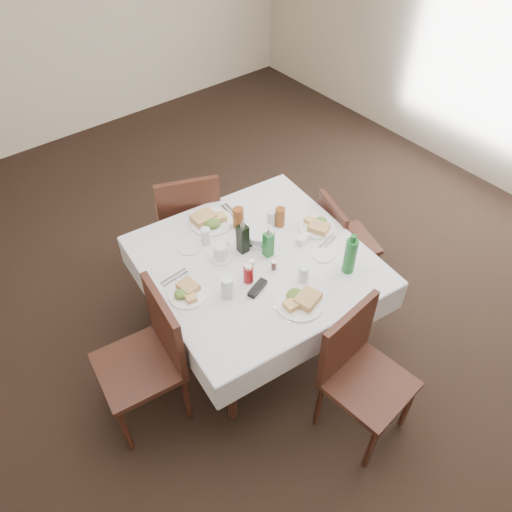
# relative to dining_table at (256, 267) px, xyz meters

# --- Properties ---
(ground_plane) EXTENTS (7.00, 7.00, 0.00)m
(ground_plane) POSITION_rel_dining_table_xyz_m (0.02, 0.02, -0.68)
(ground_plane) COLOR black
(room_shell) EXTENTS (6.04, 7.04, 2.80)m
(room_shell) POSITION_rel_dining_table_xyz_m (0.02, 0.02, 1.03)
(room_shell) COLOR beige
(room_shell) RESTS_ON ground
(dining_table) EXTENTS (1.50, 1.50, 0.76)m
(dining_table) POSITION_rel_dining_table_xyz_m (0.00, 0.00, 0.00)
(dining_table) COLOR black
(dining_table) RESTS_ON ground
(chair_north) EXTENTS (0.60, 0.60, 0.97)m
(chair_north) POSITION_rel_dining_table_xyz_m (0.01, 0.84, -0.13)
(chair_north) COLOR black
(chair_north) RESTS_ON ground
(chair_south) EXTENTS (0.49, 0.49, 0.95)m
(chair_south) POSITION_rel_dining_table_xyz_m (0.05, -0.89, -0.14)
(chair_south) COLOR black
(chair_south) RESTS_ON ground
(chair_east) EXTENTS (0.49, 0.49, 0.83)m
(chair_east) POSITION_rel_dining_table_xyz_m (0.82, 0.00, -0.21)
(chair_east) COLOR black
(chair_east) RESTS_ON ground
(chair_west) EXTENTS (0.52, 0.52, 0.98)m
(chair_west) POSITION_rel_dining_table_xyz_m (-0.85, -0.07, -0.13)
(chair_west) COLOR black
(chair_west) RESTS_ON ground
(meal_north) EXTENTS (0.30, 0.30, 0.07)m
(meal_north) POSITION_rel_dining_table_xyz_m (-0.03, 0.47, 0.10)
(meal_north) COLOR white
(meal_north) RESTS_ON dining_table
(meal_south) EXTENTS (0.29, 0.29, 0.06)m
(meal_south) POSITION_rel_dining_table_xyz_m (-0.03, -0.45, 0.10)
(meal_south) COLOR white
(meal_south) RESTS_ON dining_table
(meal_east) EXTENTS (0.26, 0.26, 0.06)m
(meal_east) POSITION_rel_dining_table_xyz_m (0.52, -0.02, 0.10)
(meal_east) COLOR white
(meal_east) RESTS_ON dining_table
(meal_west) EXTENTS (0.24, 0.24, 0.05)m
(meal_west) POSITION_rel_dining_table_xyz_m (-0.51, 0.02, 0.10)
(meal_west) COLOR white
(meal_west) RESTS_ON dining_table
(side_plate_a) EXTENTS (0.16, 0.16, 0.01)m
(side_plate_a) POSITION_rel_dining_table_xyz_m (-0.27, 0.35, 0.08)
(side_plate_a) COLOR white
(side_plate_a) RESTS_ON dining_table
(side_plate_b) EXTENTS (0.14, 0.14, 0.01)m
(side_plate_b) POSITION_rel_dining_table_xyz_m (0.36, -0.25, 0.08)
(side_plate_b) COLOR white
(side_plate_b) RESTS_ON dining_table
(water_n) EXTENTS (0.06, 0.06, 0.12)m
(water_n) POSITION_rel_dining_table_xyz_m (-0.17, 0.32, 0.14)
(water_n) COLOR silver
(water_n) RESTS_ON dining_table
(water_s) EXTENTS (0.06, 0.06, 0.11)m
(water_s) POSITION_rel_dining_table_xyz_m (0.11, -0.33, 0.14)
(water_s) COLOR silver
(water_s) RESTS_ON dining_table
(water_e) EXTENTS (0.06, 0.06, 0.11)m
(water_e) POSITION_rel_dining_table_xyz_m (0.29, 0.20, 0.13)
(water_e) COLOR silver
(water_e) RESTS_ON dining_table
(water_w) EXTENTS (0.08, 0.08, 0.14)m
(water_w) POSITION_rel_dining_table_xyz_m (-0.33, -0.14, 0.15)
(water_w) COLOR silver
(water_w) RESTS_ON dining_table
(iced_tea_a) EXTENTS (0.07, 0.07, 0.16)m
(iced_tea_a) POSITION_rel_dining_table_xyz_m (0.10, 0.32, 0.16)
(iced_tea_a) COLOR brown
(iced_tea_a) RESTS_ON dining_table
(iced_tea_b) EXTENTS (0.07, 0.07, 0.14)m
(iced_tea_b) POSITION_rel_dining_table_xyz_m (0.34, 0.16, 0.15)
(iced_tea_b) COLOR brown
(iced_tea_b) RESTS_ON dining_table
(bread_basket) EXTENTS (0.22, 0.22, 0.07)m
(bread_basket) POSITION_rel_dining_table_xyz_m (0.13, 0.13, 0.11)
(bread_basket) COLOR silver
(bread_basket) RESTS_ON dining_table
(oil_cruet_dark) EXTENTS (0.06, 0.06, 0.26)m
(oil_cruet_dark) POSITION_rel_dining_table_xyz_m (-0.02, 0.11, 0.19)
(oil_cruet_dark) COLOR black
(oil_cruet_dark) RESTS_ON dining_table
(oil_cruet_green) EXTENTS (0.05, 0.05, 0.23)m
(oil_cruet_green) POSITION_rel_dining_table_xyz_m (0.08, -0.02, 0.18)
(oil_cruet_green) COLOR #1B6828
(oil_cruet_green) RESTS_ON dining_table
(ketchup_bottle) EXTENTS (0.06, 0.06, 0.13)m
(ketchup_bottle) POSITION_rel_dining_table_xyz_m (-0.16, -0.12, 0.14)
(ketchup_bottle) COLOR maroon
(ketchup_bottle) RESTS_ON dining_table
(salt_shaker) EXTENTS (0.03, 0.03, 0.07)m
(salt_shaker) POSITION_rel_dining_table_xyz_m (-0.08, -0.05, 0.11)
(salt_shaker) COLOR white
(salt_shaker) RESTS_ON dining_table
(pepper_shaker) EXTENTS (0.03, 0.03, 0.07)m
(pepper_shaker) POSITION_rel_dining_table_xyz_m (0.03, -0.14, 0.11)
(pepper_shaker) COLOR #412B21
(pepper_shaker) RESTS_ON dining_table
(coffee_mug) EXTENTS (0.16, 0.15, 0.11)m
(coffee_mug) POSITION_rel_dining_table_xyz_m (-0.17, 0.15, 0.13)
(coffee_mug) COLOR white
(coffee_mug) RESTS_ON dining_table
(sunglasses) EXTENTS (0.16, 0.10, 0.03)m
(sunglasses) POSITION_rel_dining_table_xyz_m (-0.16, -0.21, 0.09)
(sunglasses) COLOR black
(sunglasses) RESTS_ON dining_table
(green_bottle) EXTENTS (0.08, 0.08, 0.29)m
(green_bottle) POSITION_rel_dining_table_xyz_m (0.39, -0.44, 0.21)
(green_bottle) COLOR #1B6828
(green_bottle) RESTS_ON dining_table
(sugar_caddy) EXTENTS (0.11, 0.07, 0.05)m
(sugar_caddy) POSITION_rel_dining_table_xyz_m (0.35, -0.07, 0.10)
(sugar_caddy) COLOR white
(sugar_caddy) RESTS_ON dining_table
(cutlery_n) EXTENTS (0.07, 0.20, 0.01)m
(cutlery_n) POSITION_rel_dining_table_xyz_m (0.15, 0.49, 0.08)
(cutlery_n) COLOR silver
(cutlery_n) RESTS_ON dining_table
(cutlery_s) EXTENTS (0.05, 0.16, 0.01)m
(cutlery_s) POSITION_rel_dining_table_xyz_m (-0.16, -0.45, 0.08)
(cutlery_s) COLOR silver
(cutlery_s) RESTS_ON dining_table
(cutlery_e) EXTENTS (0.18, 0.08, 0.01)m
(cutlery_e) POSITION_rel_dining_table_xyz_m (0.47, -0.18, 0.08)
(cutlery_e) COLOR silver
(cutlery_e) RESTS_ON dining_table
(cutlery_w) EXTENTS (0.19, 0.06, 0.01)m
(cutlery_w) POSITION_rel_dining_table_xyz_m (-0.50, 0.18, 0.08)
(cutlery_w) COLOR silver
(cutlery_w) RESTS_ON dining_table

